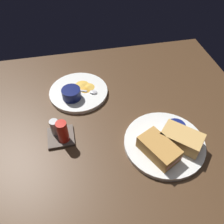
% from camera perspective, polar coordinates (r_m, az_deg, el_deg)
% --- Properties ---
extents(ground_plane, '(1.10, 1.10, 0.03)m').
position_cam_1_polar(ground_plane, '(0.85, 1.70, -6.04)').
color(ground_plane, '#4C331E').
extents(plate_sandwich_main, '(0.27, 0.27, 0.02)m').
position_cam_1_polar(plate_sandwich_main, '(0.83, 12.44, -7.39)').
color(plate_sandwich_main, white).
rests_on(plate_sandwich_main, ground_plane).
extents(sandwich_half_near, '(0.15, 0.13, 0.05)m').
position_cam_1_polar(sandwich_half_near, '(0.77, 11.18, -8.65)').
color(sandwich_half_near, '#C68C42').
rests_on(sandwich_half_near, plate_sandwich_main).
extents(sandwich_half_far, '(0.14, 0.15, 0.05)m').
position_cam_1_polar(sandwich_half_far, '(0.81, 16.41, -6.16)').
color(sandwich_half_far, tan).
rests_on(sandwich_half_far, plate_sandwich_main).
extents(ramekin_dark_sauce, '(0.07, 0.07, 0.03)m').
position_cam_1_polar(ramekin_dark_sauce, '(0.84, 15.04, -3.80)').
color(ramekin_dark_sauce, navy).
rests_on(ramekin_dark_sauce, plate_sandwich_main).
extents(spoon_by_dark_ramekin, '(0.04, 0.10, 0.01)m').
position_cam_1_polar(spoon_by_dark_ramekin, '(0.83, 12.07, -5.89)').
color(spoon_by_dark_ramekin, silver).
rests_on(spoon_by_dark_ramekin, plate_sandwich_main).
extents(plate_chips_companion, '(0.24, 0.24, 0.02)m').
position_cam_1_polar(plate_chips_companion, '(0.99, -8.02, 4.78)').
color(plate_chips_companion, white).
rests_on(plate_chips_companion, ground_plane).
extents(ramekin_light_gravy, '(0.07, 0.07, 0.04)m').
position_cam_1_polar(ramekin_light_gravy, '(0.94, -9.76, 4.44)').
color(ramekin_light_gravy, '#0C144C').
rests_on(ramekin_light_gravy, plate_chips_companion).
extents(spoon_by_gravy_ramekin, '(0.05, 0.10, 0.01)m').
position_cam_1_polar(spoon_by_gravy_ramekin, '(0.97, -5.26, 4.90)').
color(spoon_by_gravy_ramekin, silver).
rests_on(spoon_by_gravy_ramekin, plate_chips_companion).
extents(plantain_chip_scatter, '(0.11, 0.14, 0.01)m').
position_cam_1_polar(plantain_chip_scatter, '(0.99, -7.27, 5.83)').
color(plantain_chip_scatter, gold).
rests_on(plantain_chip_scatter, plate_chips_companion).
extents(condiment_caddy, '(0.09, 0.09, 0.10)m').
position_cam_1_polar(condiment_caddy, '(0.82, -12.33, -4.81)').
color(condiment_caddy, brown).
rests_on(condiment_caddy, ground_plane).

